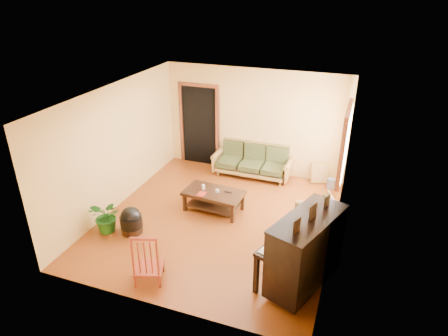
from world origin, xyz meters
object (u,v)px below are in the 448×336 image
at_px(red_chair, 148,256).
at_px(potted_plant, 107,216).
at_px(sofa, 252,161).
at_px(piano, 305,253).
at_px(coffee_table, 214,201).
at_px(ceramic_crock, 331,184).
at_px(armchair, 314,217).
at_px(footstool, 131,223).

relative_size(red_chair, potted_plant, 1.41).
bearing_deg(sofa, piano, -61.36).
height_order(coffee_table, ceramic_crock, coffee_table).
bearing_deg(piano, armchair, 112.68).
bearing_deg(potted_plant, footstool, 17.26).
bearing_deg(red_chair, footstool, 113.79).
relative_size(armchair, footstool, 1.83).
xyz_separation_m(armchair, red_chair, (-2.30, -2.20, 0.08)).
xyz_separation_m(sofa, armchair, (1.81, -2.00, -0.01)).
bearing_deg(sofa, red_chair, -96.34).
height_order(sofa, ceramic_crock, sofa).
height_order(coffee_table, piano, piano).
relative_size(sofa, piano, 1.31).
bearing_deg(piano, red_chair, -142.80).
height_order(sofa, potted_plant, sofa).
xyz_separation_m(footstool, potted_plant, (-0.44, -0.14, 0.14)).
relative_size(ceramic_crock, potted_plant, 0.36).
bearing_deg(armchair, potted_plant, 177.32).
bearing_deg(red_chair, potted_plant, 127.74).
xyz_separation_m(sofa, ceramic_crock, (1.93, 0.01, -0.28)).
distance_m(red_chair, potted_plant, 1.72).
relative_size(piano, red_chair, 1.51).
height_order(sofa, coffee_table, sofa).
xyz_separation_m(coffee_table, footstool, (-1.20, -1.29, -0.02)).
bearing_deg(piano, sofa, 138.51).
relative_size(sofa, coffee_table, 1.54).
height_order(sofa, red_chair, red_chair).
height_order(sofa, armchair, sofa).
xyz_separation_m(footstool, red_chair, (1.00, -1.07, 0.27)).
bearing_deg(potted_plant, coffee_table, 41.21).
height_order(armchair, red_chair, red_chair).
xyz_separation_m(armchair, potted_plant, (-3.73, -1.27, -0.05)).
distance_m(coffee_table, armchair, 2.11).
relative_size(coffee_table, armchair, 1.57).
relative_size(piano, footstool, 3.37).
distance_m(coffee_table, ceramic_crock, 2.89).
xyz_separation_m(armchair, ceramic_crock, (0.12, 2.01, -0.27)).
bearing_deg(armchair, piano, -108.95).
bearing_deg(ceramic_crock, armchair, -93.54).
bearing_deg(potted_plant, red_chair, -32.99).
xyz_separation_m(piano, potted_plant, (-3.80, 0.21, -0.30)).
relative_size(coffee_table, red_chair, 1.29).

